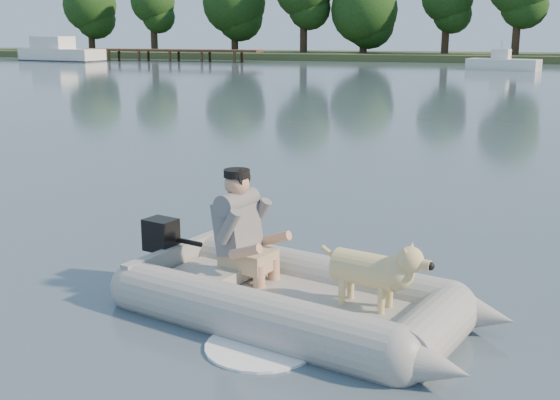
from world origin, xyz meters
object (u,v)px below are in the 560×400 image
(dog, at_px, (366,275))
(man, at_px, (239,223))
(dock, at_px, (164,55))
(cabin_cruiser, at_px, (61,49))
(dinghy, at_px, (299,255))
(motorboat, at_px, (504,56))

(dog, bearing_deg, man, 180.00)
(dock, bearing_deg, cabin_cruiser, -163.65)
(dinghy, height_order, motorboat, motorboat)
(dock, height_order, motorboat, motorboat)
(dinghy, xyz_separation_m, man, (-0.70, 0.26, 0.19))
(cabin_cruiser, height_order, motorboat, cabin_cruiser)
(dinghy, relative_size, motorboat, 1.02)
(man, xyz_separation_m, cabin_cruiser, (-34.81, 48.55, 0.25))
(man, distance_m, dog, 1.46)
(man, distance_m, motorboat, 45.21)
(cabin_cruiser, relative_size, motorboat, 1.65)
(man, height_order, cabin_cruiser, cabin_cruiser)
(dinghy, height_order, dog, dinghy)
(dock, height_order, dinghy, dinghy)
(dinghy, xyz_separation_m, dog, (0.68, -0.14, -0.08))
(dock, xyz_separation_m, dog, (27.44, -51.51, 0.03))
(motorboat, bearing_deg, dog, -75.85)
(dock, height_order, dog, dock)
(dock, distance_m, cabin_cruiser, 9.13)
(dinghy, distance_m, man, 0.77)
(dock, bearing_deg, dinghy, -62.48)
(dinghy, bearing_deg, dog, 4.57)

